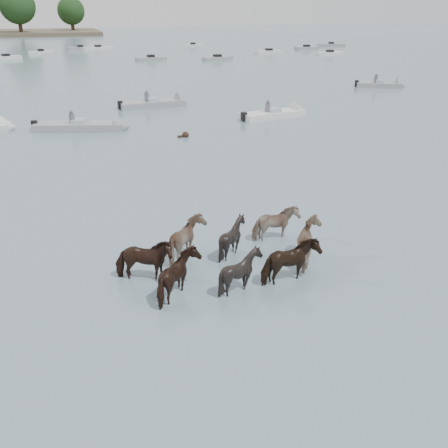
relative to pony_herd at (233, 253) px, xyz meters
name	(u,v)px	position (x,y,z in m)	size (l,w,h in m)	color
ground	(221,282)	(-0.60, -0.66, -0.57)	(400.00, 400.00, 0.00)	slate
pony_herd	(233,253)	(0.00, 0.00, 0.00)	(6.86, 4.01, 1.50)	black
swimming_pony	(185,135)	(2.73, 17.10, -0.47)	(0.72, 0.44, 0.44)	black
motorboat_b	(92,126)	(-2.62, 20.92, -0.35)	(6.42, 3.24, 1.92)	gray
motorboat_c	(161,103)	(3.48, 27.88, -0.35)	(5.91, 2.15, 1.92)	gray
motorboat_d	(281,114)	(10.97, 20.80, -0.35)	(5.57, 2.51, 1.92)	silver
motorboat_e	(386,85)	(27.00, 30.93, -0.34)	(5.02, 3.53, 1.92)	gray
distant_flotilla	(79,53)	(-0.23, 78.01, -0.31)	(105.04, 28.92, 0.93)	gray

